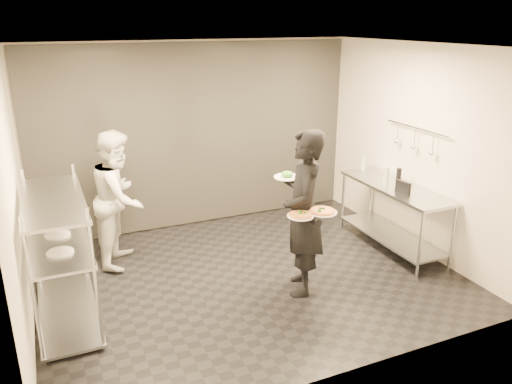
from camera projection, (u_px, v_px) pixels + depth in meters
name	position (u px, v px, depth m)	size (l,w,h in m)	color
room_shell	(215.00, 148.00, 6.84)	(5.00, 4.00, 2.80)	black
pass_rack	(60.00, 252.00, 5.22)	(0.60, 1.60, 1.50)	silver
prep_counter	(394.00, 206.00, 6.91)	(0.60, 1.80, 0.92)	silver
utensil_rail	(415.00, 139.00, 6.70)	(0.07, 1.20, 0.31)	silver
waiter	(303.00, 214.00, 5.69)	(0.71, 0.47, 1.95)	black
chef	(119.00, 198.00, 6.43)	(0.87, 0.67, 1.78)	silver
pizza_plate_near	(301.00, 215.00, 5.41)	(0.29, 0.29, 0.05)	silver
pizza_plate_far	(322.00, 211.00, 5.51)	(0.32, 0.32, 0.05)	silver
salad_plate	(287.00, 176.00, 5.79)	(0.31, 0.31, 0.07)	silver
pos_monitor	(403.00, 187.00, 6.49)	(0.05, 0.23, 0.17)	black
bottle_green	(386.00, 176.00, 6.77)	(0.08, 0.08, 0.27)	#9AA89A
bottle_clear	(364.00, 164.00, 7.48)	(0.06, 0.06, 0.20)	#9AA89A
bottle_dark	(399.00, 177.00, 6.82)	(0.07, 0.07, 0.24)	black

